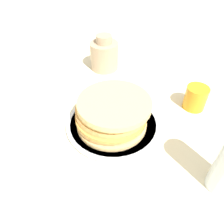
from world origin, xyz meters
TOP-DOWN VIEW (x-y plane):
  - ground_plane at (0.00, 0.00)m, footprint 4.00×4.00m
  - plate at (0.00, -0.00)m, footprint 0.26×0.26m
  - pancake_stack at (0.01, -0.00)m, footprint 0.20×0.20m
  - juice_glass at (-0.01, 0.26)m, footprint 0.06×0.06m
  - cream_jug at (-0.30, 0.06)m, footprint 0.10×0.10m

SIDE VIEW (x-z plane):
  - ground_plane at x=0.00m, z-range 0.00..0.00m
  - plate at x=0.00m, z-range 0.00..0.01m
  - juice_glass at x=-0.01m, z-range 0.00..0.07m
  - pancake_stack at x=0.01m, z-range 0.01..0.09m
  - cream_jug at x=-0.30m, z-range -0.01..0.12m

